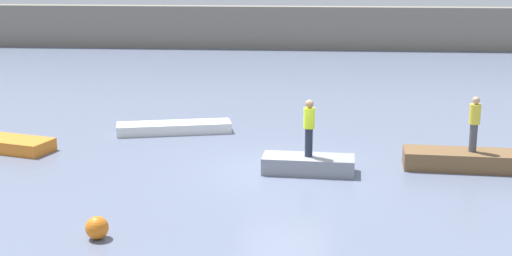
{
  "coord_description": "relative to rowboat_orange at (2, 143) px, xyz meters",
  "views": [
    {
      "loc": [
        0.62,
        -19.52,
        6.12
      ],
      "look_at": [
        -1.1,
        3.06,
        0.51
      ],
      "focal_mm": 49.64,
      "sensor_mm": 36.0,
      "label": 1
    }
  ],
  "objects": [
    {
      "name": "embankment_wall",
      "position": [
        9.17,
        25.42,
        1.18
      ],
      "size": [
        80.0,
        1.2,
        2.75
      ],
      "primitive_type": "cube",
      "color": "gray",
      "rests_on": "ground_plane"
    },
    {
      "name": "person_hiviz_shirt",
      "position": [
        9.82,
        -1.75,
        1.2
      ],
      "size": [
        0.32,
        0.32,
        1.65
      ],
      "color": "#232838",
      "rests_on": "rowboat_grey"
    },
    {
      "name": "person_yellow_shirt",
      "position": [
        14.55,
        -1.03,
        1.23
      ],
      "size": [
        0.32,
        0.32,
        1.62
      ],
      "color": "#4C4C56",
      "rests_on": "rowboat_brown"
    },
    {
      "name": "rowboat_orange",
      "position": [
        0.0,
        0.0,
        0.0
      ],
      "size": [
        3.58,
        2.05,
        0.4
      ],
      "primitive_type": "cube",
      "rotation": [
        0.0,
        0.0,
        -0.29
      ],
      "color": "orange",
      "rests_on": "ground_plane"
    },
    {
      "name": "rowboat_brown",
      "position": [
        14.55,
        -1.03,
        0.07
      ],
      "size": [
        3.96,
        1.38,
        0.53
      ],
      "primitive_type": "cube",
      "rotation": [
        0.0,
        0.0,
        -0.07
      ],
      "color": "brown",
      "rests_on": "ground_plane"
    },
    {
      "name": "rowboat_white",
      "position": [
        5.11,
        2.55,
        -0.02
      ],
      "size": [
        4.07,
        1.84,
        0.36
      ],
      "primitive_type": "cube",
      "rotation": [
        0.0,
        0.0,
        0.23
      ],
      "color": "white",
      "rests_on": "ground_plane"
    },
    {
      "name": "mooring_buoy",
      "position": [
        5.2,
        -6.95,
        0.06
      ],
      "size": [
        0.51,
        0.51,
        0.51
      ],
      "primitive_type": "sphere",
      "color": "orange",
      "rests_on": "ground_plane"
    },
    {
      "name": "ground_plane",
      "position": [
        9.17,
        -1.67,
        -0.2
      ],
      "size": [
        120.0,
        120.0,
        0.0
      ],
      "primitive_type": "plane",
      "color": "slate"
    },
    {
      "name": "rowboat_grey",
      "position": [
        9.82,
        -1.75,
        0.04
      ],
      "size": [
        2.67,
        1.15,
        0.48
      ],
      "primitive_type": "cube",
      "rotation": [
        0.0,
        0.0,
        -0.06
      ],
      "color": "gray",
      "rests_on": "ground_plane"
    }
  ]
}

